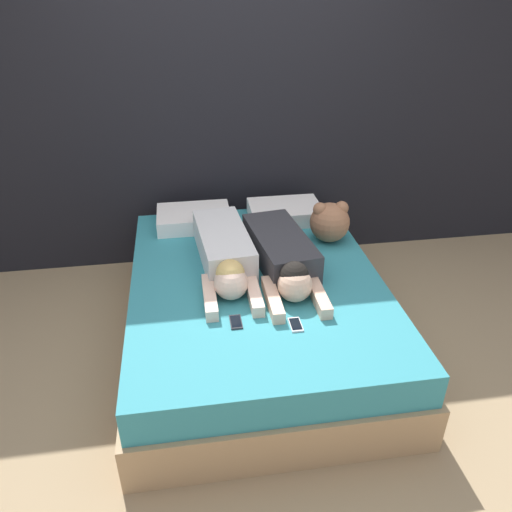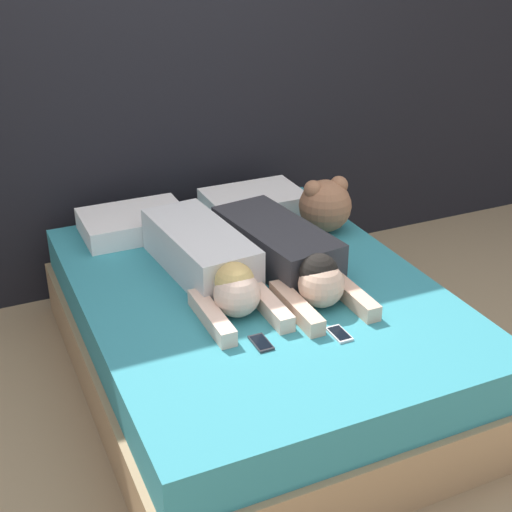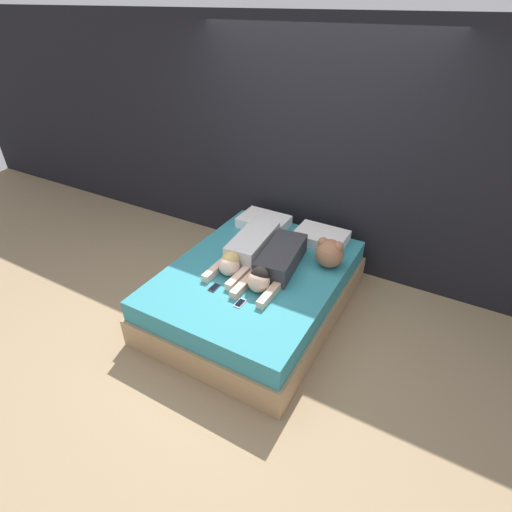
# 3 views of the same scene
# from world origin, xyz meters

# --- Properties ---
(ground_plane) EXTENTS (12.00, 12.00, 0.00)m
(ground_plane) POSITION_xyz_m (0.00, 0.00, 0.00)
(ground_plane) COLOR #9E8460
(wall_back) EXTENTS (12.00, 0.06, 2.60)m
(wall_back) POSITION_xyz_m (0.00, 1.19, 1.30)
(wall_back) COLOR black
(wall_back) RESTS_ON ground_plane
(bed) EXTENTS (1.60, 2.08, 0.49)m
(bed) POSITION_xyz_m (0.00, 0.00, 0.24)
(bed) COLOR tan
(bed) RESTS_ON ground_plane
(pillow_head_left) EXTENTS (0.54, 0.38, 0.11)m
(pillow_head_left) POSITION_xyz_m (-0.35, 0.79, 0.55)
(pillow_head_left) COLOR white
(pillow_head_left) RESTS_ON bed
(pillow_head_right) EXTENTS (0.54, 0.38, 0.11)m
(pillow_head_right) POSITION_xyz_m (0.35, 0.79, 0.55)
(pillow_head_right) COLOR white
(pillow_head_right) RESTS_ON bed
(person_left) EXTENTS (0.36, 1.04, 0.23)m
(person_left) POSITION_xyz_m (-0.18, 0.13, 0.60)
(person_left) COLOR silver
(person_left) RESTS_ON bed
(person_right) EXTENTS (0.40, 1.04, 0.23)m
(person_right) POSITION_xyz_m (0.18, 0.05, 0.59)
(person_right) COLOR #333338
(person_right) RESTS_ON bed
(cell_phone_left) EXTENTS (0.06, 0.12, 0.01)m
(cell_phone_left) POSITION_xyz_m (-0.18, -0.44, 0.50)
(cell_phone_left) COLOR #2D2D33
(cell_phone_left) RESTS_ON bed
(cell_phone_right) EXTENTS (0.06, 0.12, 0.01)m
(cell_phone_right) POSITION_xyz_m (0.14, -0.52, 0.50)
(cell_phone_right) COLOR silver
(cell_phone_right) RESTS_ON bed
(plush_toy) EXTENTS (0.28, 0.28, 0.29)m
(plush_toy) POSITION_xyz_m (0.58, 0.40, 0.64)
(plush_toy) COLOR #996647
(plush_toy) RESTS_ON bed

